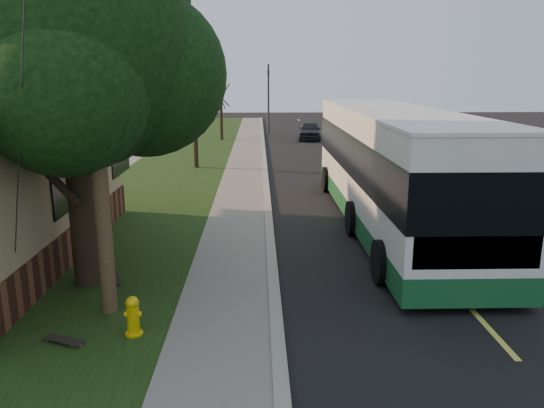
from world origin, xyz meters
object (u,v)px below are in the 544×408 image
Objects in this scene: traffic_signal at (268,94)px; transit_bus at (393,165)px; skateboarder at (104,241)px; fire_hydrant at (133,316)px; distant_car at (310,130)px; leafy_tree at (72,49)px; bare_tree_near at (195,126)px; utility_pole at (92,76)px; skateboard_spare at (64,340)px; bare_tree_far at (221,113)px; skateboard_main at (115,278)px; dumpster at (28,203)px.

transit_bus is at bearing -82.81° from traffic_signal.
traffic_signal is at bearing -58.02° from skateboarder.
distant_car is at bearing 78.71° from fire_hydrant.
leafy_tree is 4.38m from skateboarder.
utility_pole is at bearing -89.34° from bare_tree_near.
skateboard_spare is at bearing -109.53° from utility_pole.
bare_tree_far is 4.57× the size of skateboard_main.
skateboard_main is (-4.14, -31.37, -3.03)m from traffic_signal.
skateboard_main is at bearing 111.56° from fire_hydrant.
skateboarder is at bearing -92.13° from bare_tree_far.
distant_car reaches higher than fire_hydrant.
traffic_signal is 3.63× the size of skateboarder.
fire_hydrant is at bearing -68.44° from skateboard_main.
skateboard_main is (-7.50, -4.73, -1.81)m from transit_bus.
dumpster reaches higher than fire_hydrant.
traffic_signal reaches higher than transit_bus.
skateboard_spare is 0.47× the size of dumpster.
leafy_tree is 31.76m from traffic_signal.
bare_tree_far is (0.31, 29.01, -2.63)m from utility_pole.
bare_tree_near is 5.33× the size of skateboard_spare.
traffic_signal is at bearing 97.19° from transit_bus.
distant_car is (6.49, 0.52, -1.33)m from bare_tree_far.
leafy_tree is 9.86m from transit_bus.
leafy_tree is (-1.57, 2.65, 4.73)m from fire_hydrant.
skateboard_spare is (-7.63, -7.67, -1.81)m from transit_bus.
dumpster is (-3.74, 4.66, -0.15)m from skateboarder.
leafy_tree is 4.52× the size of dumpster.
bare_tree_near is at bearing 92.86° from fire_hydrant.
bare_tree_far is 27.44m from skateboard_main.
bare_tree_near is 1.09× the size of distant_car.
skateboard_main is 2.93m from skateboard_spare.
utility_pole is 4.71m from skateboard_spare.
bare_tree_far is at bearing 89.40° from utility_pole.
skateboarder is at bearing 107.35° from utility_pole.
utility_pole reaches higher than distant_car.
skateboard_spare is at bearing -134.85° from transit_bus.
fire_hydrant is at bearing -59.33° from leafy_tree.
dumpster is at bearing 123.14° from fire_hydrant.
traffic_signal reaches higher than skateboard_main.
skateboard_spare is (-0.26, -18.30, -2.03)m from bare_tree_near.
utility_pole is 1.94m from leafy_tree.
bare_tree_near is at bearing 87.50° from leafy_tree.
skateboard_spare is at bearing -64.06° from dumpster.
dumpster reaches higher than skateboard_main.
skateboard_spare is (-4.26, -34.30, -3.04)m from traffic_signal.
utility_pole reaches higher than dumpster.
leafy_tree is at bearing 113.24° from skateboarder.
skateboard_main is (-1.04, 2.63, -0.30)m from fire_hydrant.
utility_pole is 11.23× the size of skateboard_spare.
leafy_tree reaches higher than distant_car.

